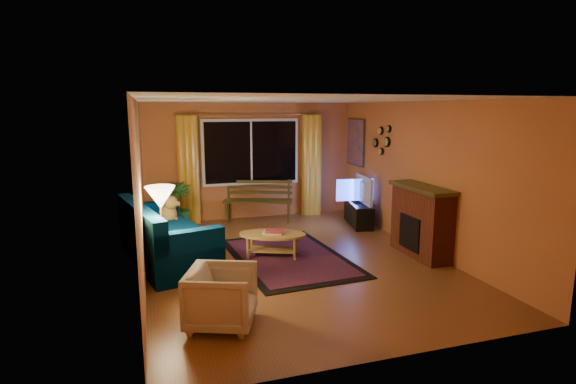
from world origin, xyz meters
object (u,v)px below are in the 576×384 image
object	(u,v)px
bench	(258,211)
floor_lamp	(162,236)
tv_console	(358,214)
sofa	(167,232)
armchair	(222,294)
coffee_table	(273,245)

from	to	relation	value
bench	floor_lamp	bearing A→B (deg)	-104.84
bench	tv_console	world-z (taller)	tv_console
sofa	armchair	world-z (taller)	sofa
floor_lamp	tv_console	world-z (taller)	floor_lamp
coffee_table	armchair	bearing A→B (deg)	-118.97
bench	coffee_table	xyz separation A→B (m)	(-0.33, -2.37, -0.02)
coffee_table	tv_console	distance (m)	2.67
bench	tv_console	distance (m)	2.13
bench	floor_lamp	size ratio (longest dim) A/B	1.08
floor_lamp	tv_console	size ratio (longest dim) A/B	1.22
sofa	tv_console	xyz separation A→B (m)	(3.88, 1.14, -0.24)
sofa	tv_console	world-z (taller)	sofa
sofa	floor_lamp	world-z (taller)	floor_lamp
bench	tv_console	size ratio (longest dim) A/B	1.32
floor_lamp	coffee_table	world-z (taller)	floor_lamp
bench	tv_console	bearing A→B (deg)	-6.53
armchair	tv_console	xyz separation A→B (m)	(3.40, 3.54, -0.14)
bench	armchair	bearing A→B (deg)	-88.91
armchair	coffee_table	world-z (taller)	armchair
sofa	floor_lamp	size ratio (longest dim) A/B	1.72
armchair	tv_console	world-z (taller)	armchair
coffee_table	tv_console	world-z (taller)	tv_console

